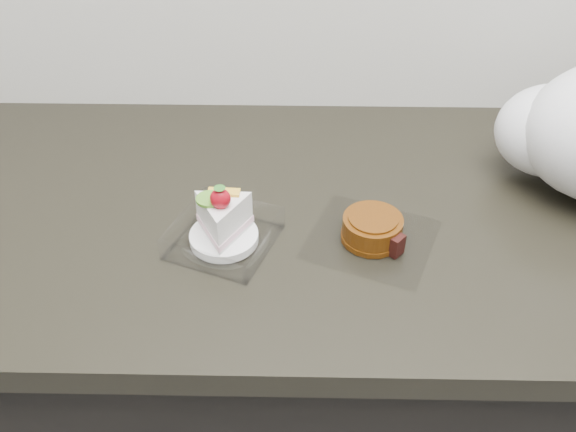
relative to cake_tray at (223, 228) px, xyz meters
The scene contains 3 objects.
counter 0.55m from the cake_tray, 19.23° to the left, with size 2.04×0.64×0.90m.
cake_tray is the anchor object (origin of this frame).
mooncake_wrap 0.21m from the cake_tray, ahead, with size 0.22×0.21×0.04m.
Camera 1 is at (-0.15, 0.91, 1.51)m, focal length 40.00 mm.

